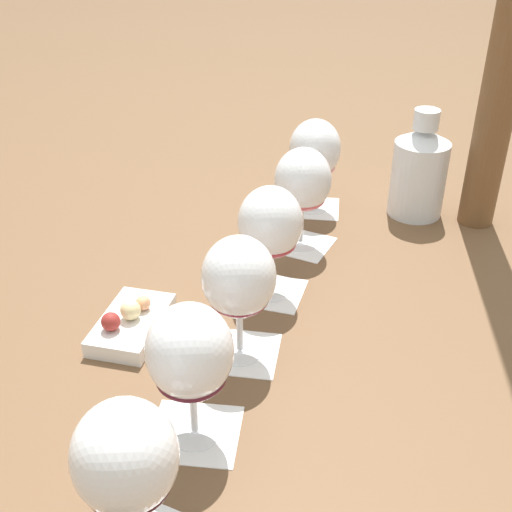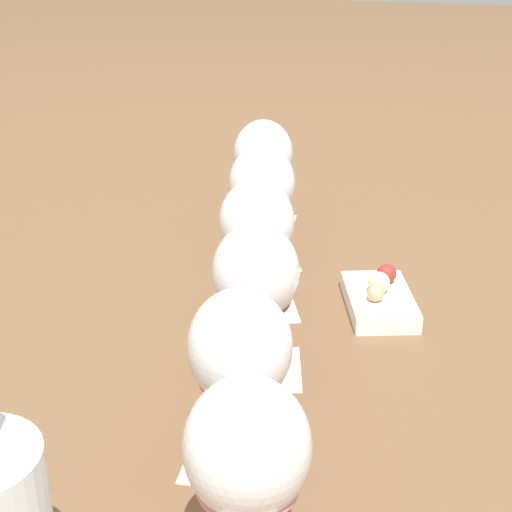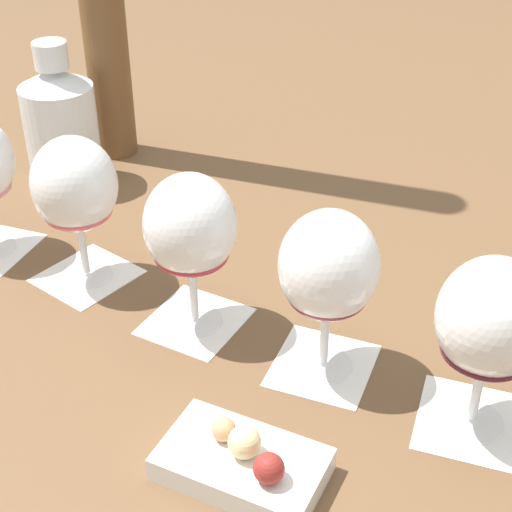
{
  "view_description": "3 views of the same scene",
  "coord_description": "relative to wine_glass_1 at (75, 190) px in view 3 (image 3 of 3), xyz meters",
  "views": [
    {
      "loc": [
        0.64,
        0.41,
        0.56
      ],
      "look_at": [
        0.0,
        0.0,
        0.11
      ],
      "focal_mm": 45.0,
      "sensor_mm": 36.0,
      "label": 1
    },
    {
      "loc": [
        -0.81,
        -0.25,
        0.48
      ],
      "look_at": [
        0.0,
        0.0,
        0.11
      ],
      "focal_mm": 55.0,
      "sensor_mm": 36.0,
      "label": 2
    },
    {
      "loc": [
        0.46,
        -0.45,
        0.53
      ],
      "look_at": [
        0.0,
        0.0,
        0.11
      ],
      "focal_mm": 55.0,
      "sensor_mm": 36.0,
      "label": 3
    }
  ],
  "objects": [
    {
      "name": "tasting_card_2",
      "position": [
        0.16,
        0.03,
        -0.11
      ],
      "size": [
        0.12,
        0.13,
        0.0
      ],
      "color": "white",
      "rests_on": "ground_plane"
    },
    {
      "name": "snack_dish",
      "position": [
        0.35,
        -0.08,
        -0.1
      ],
      "size": [
        0.16,
        0.12,
        0.05
      ],
      "color": "white",
      "rests_on": "ground_plane"
    },
    {
      "name": "wine_glass_3",
      "position": [
        0.3,
        0.08,
        -0.0
      ],
      "size": [
        0.1,
        0.1,
        0.18
      ],
      "color": "white",
      "rests_on": "tasting_card_3"
    },
    {
      "name": "wine_glass_1",
      "position": [
        0.0,
        0.0,
        0.0
      ],
      "size": [
        0.1,
        0.1,
        0.18
      ],
      "color": "white",
      "rests_on": "tasting_card_1"
    },
    {
      "name": "tasting_card_4",
      "position": [
        0.45,
        0.11,
        -0.11
      ],
      "size": [
        0.13,
        0.14,
        0.0
      ],
      "color": "white",
      "rests_on": "ground_plane"
    },
    {
      "name": "wine_glass_4",
      "position": [
        0.45,
        0.11,
        0.0
      ],
      "size": [
        0.1,
        0.1,
        0.18
      ],
      "color": "white",
      "rests_on": "tasting_card_4"
    },
    {
      "name": "wine_glass_2",
      "position": [
        0.16,
        0.03,
        0.0
      ],
      "size": [
        0.1,
        0.1,
        0.18
      ],
      "color": "white",
      "rests_on": "tasting_card_2"
    },
    {
      "name": "tasting_card_3",
      "position": [
        0.3,
        0.08,
        -0.11
      ],
      "size": [
        0.13,
        0.13,
        0.0
      ],
      "color": "white",
      "rests_on": "ground_plane"
    },
    {
      "name": "tasting_card_1",
      "position": [
        0.0,
        -0.0,
        -0.11
      ],
      "size": [
        0.11,
        0.11,
        0.0
      ],
      "color": "white",
      "rests_on": "ground_plane"
    },
    {
      "name": "ground_plane",
      "position": [
        0.23,
        0.05,
        -0.12
      ],
      "size": [
        8.0,
        8.0,
        0.0
      ],
      "primitive_type": "plane",
      "color": "brown"
    },
    {
      "name": "ceramic_vase",
      "position": [
        -0.22,
        0.12,
        -0.03
      ],
      "size": [
        0.1,
        0.1,
        0.2
      ],
      "color": "silver",
      "rests_on": "ground_plane"
    }
  ]
}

